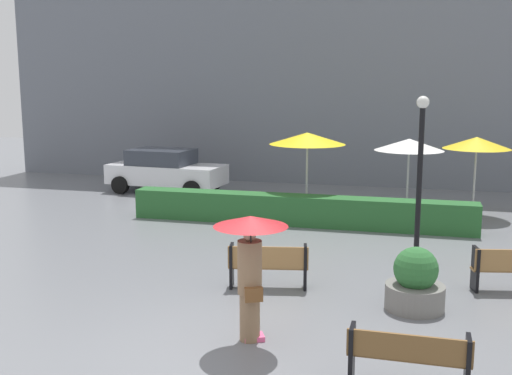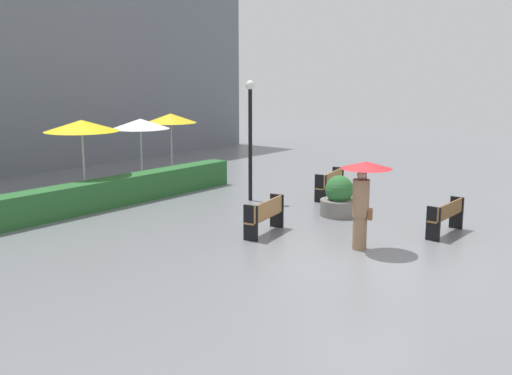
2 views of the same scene
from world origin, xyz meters
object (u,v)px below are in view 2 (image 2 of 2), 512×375
planter_pot (339,199)px  patio_umbrella_white (140,124)px  pedestrian_with_umbrella (363,189)px  lamp_post (250,127)px  bench_far_right (331,182)px  bench_mid_center (266,214)px  patio_umbrella_yellow (82,126)px  patio_umbrella_yellow_far (171,118)px  bench_near_right (447,215)px

planter_pot → patio_umbrella_white: (-0.30, 7.91, 1.67)m
pedestrian_with_umbrella → lamp_post: lamp_post is taller
bench_far_right → pedestrian_with_umbrella: size_ratio=0.88×
pedestrian_with_umbrella → bench_mid_center: bearing=97.3°
patio_umbrella_yellow → bench_far_right: bearing=-48.0°
bench_mid_center → patio_umbrella_yellow: 7.02m
patio_umbrella_white → bench_far_right: bearing=-71.0°
bench_mid_center → patio_umbrella_yellow_far: (4.43, 7.99, 1.70)m
bench_near_right → patio_umbrella_yellow: 10.93m
planter_pot → patio_umbrella_yellow: bearing=114.2°
pedestrian_with_umbrella → bench_far_right: bearing=38.7°
bench_near_right → lamp_post: bearing=89.3°
pedestrian_with_umbrella → patio_umbrella_yellow: size_ratio=0.80×
bench_near_right → bench_far_right: 4.97m
planter_pot → patio_umbrella_white: bearing=92.2°
pedestrian_with_umbrella → lamp_post: 5.90m
bench_near_right → pedestrian_with_umbrella: (-2.41, 1.03, 0.90)m
bench_near_right → planter_pot: planter_pot is taller
lamp_post → patio_umbrella_white: bearing=93.8°
planter_pot → patio_umbrella_white: patio_umbrella_white is taller
planter_pot → bench_mid_center: bearing=171.3°
bench_near_right → planter_pot: bearing=88.8°
pedestrian_with_umbrella → patio_umbrella_yellow_far: bearing=68.6°
bench_far_right → bench_mid_center: bearing=-167.8°
bench_near_right → bench_far_right: bearing=66.4°
patio_umbrella_yellow → planter_pot: bearing=-65.8°
bench_mid_center → patio_umbrella_white: size_ratio=0.68×
bench_mid_center → planter_pot: planter_pot is taller
patio_umbrella_white → patio_umbrella_yellow_far: 2.00m
patio_umbrella_white → patio_umbrella_yellow_far: size_ratio=0.98×
bench_near_right → patio_umbrella_yellow: bearing=107.1°
bench_near_right → pedestrian_with_umbrella: pedestrian_with_umbrella is taller
bench_mid_center → pedestrian_with_umbrella: (0.32, -2.51, 0.89)m
pedestrian_with_umbrella → patio_umbrella_yellow_far: 11.30m
bench_near_right → pedestrian_with_umbrella: bearing=156.9°
bench_mid_center → bench_near_right: (2.73, -3.53, -0.00)m
bench_near_right → planter_pot: 3.10m
bench_mid_center → bench_near_right: bearing=-52.4°
lamp_post → patio_umbrella_white: (-0.31, 4.71, -0.13)m
planter_pot → patio_umbrella_yellow: (-3.23, 7.19, 1.85)m
bench_far_right → patio_umbrella_yellow: patio_umbrella_yellow is taller
planter_pot → lamp_post: (0.01, 3.20, 1.80)m
bench_mid_center → patio_umbrella_yellow_far: patio_umbrella_yellow_far is taller
patio_umbrella_yellow → patio_umbrella_yellow_far: (4.87, 1.23, -0.13)m
lamp_post → patio_umbrella_yellow_far: 5.47m
bench_far_right → patio_umbrella_yellow: size_ratio=0.71×
lamp_post → patio_umbrella_yellow: size_ratio=1.47×
patio_umbrella_yellow_far → planter_pot: bearing=-101.0°
bench_far_right → planter_pot: 2.41m
patio_umbrella_yellow → patio_umbrella_yellow_far: bearing=14.1°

